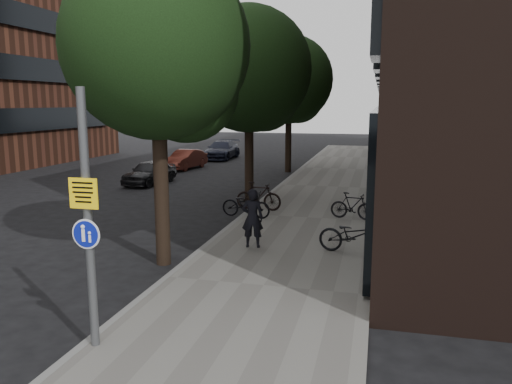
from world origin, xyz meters
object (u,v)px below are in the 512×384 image
(signpost, at_px, (88,220))
(parked_car_near, at_px, (150,172))
(parked_bike_facade_near, at_px, (354,235))
(pedestrian, at_px, (252,218))

(signpost, distance_m, parked_car_near, 17.31)
(signpost, xyz_separation_m, parked_car_near, (-6.70, 15.89, -1.60))
(signpost, relative_size, parked_bike_facade_near, 2.22)
(signpost, xyz_separation_m, parked_bike_facade_near, (3.80, 6.05, -1.59))
(pedestrian, bearing_deg, parked_car_near, -60.47)
(pedestrian, bearing_deg, signpost, 70.87)
(parked_bike_facade_near, height_order, parked_car_near, parked_car_near)
(signpost, distance_m, parked_bike_facade_near, 7.32)
(pedestrian, bearing_deg, parked_bike_facade_near, 172.01)
(pedestrian, height_order, parked_bike_facade_near, pedestrian)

